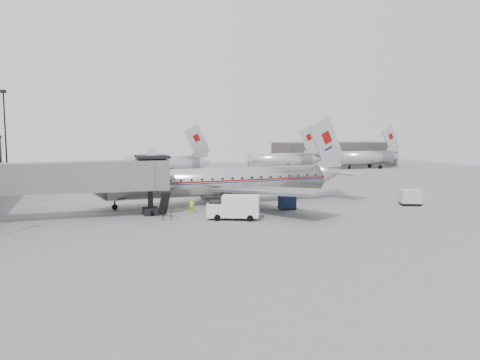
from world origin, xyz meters
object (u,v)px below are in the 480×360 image
at_px(baggage_cart_navy, 287,202).
at_px(baggage_cart_white, 410,197).
at_px(airliner, 226,181).
at_px(ramp_worker, 192,206).
at_px(service_van, 234,207).

distance_m(baggage_cart_navy, baggage_cart_white, 15.53).
relative_size(airliner, baggage_cart_white, 11.74).
bearing_deg(baggage_cart_white, baggage_cart_navy, -163.64).
distance_m(airliner, baggage_cart_white, 22.49).
bearing_deg(baggage_cart_white, airliner, -178.93).
xyz_separation_m(airliner, ramp_worker, (-5.59, -5.63, -1.91)).
bearing_deg(service_van, ramp_worker, 146.91).
height_order(airliner, service_van, airliner).
xyz_separation_m(baggage_cart_navy, ramp_worker, (-10.90, 1.00, 0.02)).
bearing_deg(airliner, baggage_cart_navy, -54.78).
relative_size(baggage_cart_white, ramp_worker, 1.77).
bearing_deg(ramp_worker, service_van, -57.15).
xyz_separation_m(service_van, baggage_cart_white, (23.04, 2.03, -0.29)).
height_order(service_van, baggage_cart_navy, service_van).
bearing_deg(airliner, ramp_worker, -138.32).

